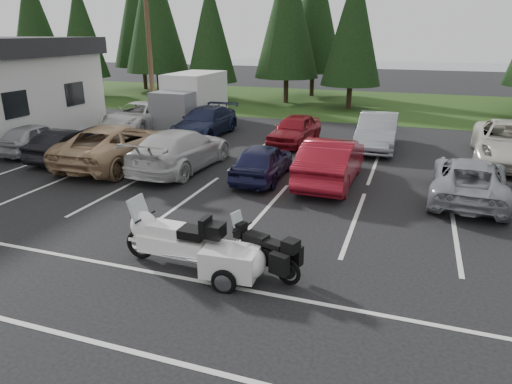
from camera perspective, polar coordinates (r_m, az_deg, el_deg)
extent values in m
plane|color=black|center=(13.30, -2.19, -3.52)|extent=(120.00, 120.00, 0.00)
cube|color=#243B12|center=(36.05, 12.02, 10.74)|extent=(80.00, 16.00, 0.01)
cube|color=slate|center=(66.60, 19.28, 13.91)|extent=(70.00, 50.00, 0.02)
cylinder|color=#473321|center=(27.53, -13.23, 17.51)|extent=(0.26, 0.26, 9.00)
cube|color=silver|center=(15.05, 0.57, -0.71)|extent=(32.00, 16.00, 0.01)
cylinder|color=#332316|center=(47.12, -25.20, 12.85)|extent=(0.36, 0.36, 2.50)
cone|color=black|center=(46.97, -26.11, 18.87)|extent=(4.58, 4.58, 8.84)
cylinder|color=#332316|center=(42.21, -20.35, 12.67)|extent=(0.36, 0.36, 2.16)
cone|color=black|center=(42.01, -21.07, 18.50)|extent=(3.96, 3.96, 7.65)
cylinder|color=#332316|center=(40.05, -12.05, 13.57)|extent=(0.36, 0.36, 2.78)
cone|color=black|center=(39.91, -12.65, 21.54)|extent=(5.10, 5.10, 9.86)
cylinder|color=#332316|center=(36.30, -5.50, 12.80)|extent=(0.36, 0.36, 2.11)
cone|color=black|center=(36.06, -5.73, 19.48)|extent=(3.87, 3.87, 7.48)
cylinder|color=#332316|center=(35.79, 3.77, 13.16)|extent=(0.36, 0.36, 2.62)
cone|color=black|center=(35.61, 3.97, 21.56)|extent=(4.80, 4.80, 9.27)
cylinder|color=#332316|center=(33.54, 11.59, 12.09)|extent=(0.36, 0.36, 2.26)
cone|color=black|center=(33.30, 12.14, 19.80)|extent=(4.14, 4.14, 7.99)
cylinder|color=#332316|center=(45.70, -13.74, 14.19)|extent=(0.36, 0.36, 2.88)
cone|color=black|center=(45.59, -14.36, 21.40)|extent=(5.28, 5.28, 10.20)
cylinder|color=#332316|center=(39.99, 7.02, 13.79)|extent=(0.36, 0.36, 2.71)
cone|color=black|center=(39.84, 7.37, 21.57)|extent=(4.97, 4.97, 9.61)
imported|color=#B0AFB4|center=(22.98, -25.87, 6.16)|extent=(1.88, 4.05, 1.34)
imported|color=black|center=(20.97, -22.18, 5.53)|extent=(1.47, 4.05, 1.33)
imported|color=tan|center=(19.57, -16.88, 5.73)|extent=(2.93, 6.05, 1.66)
imported|color=silver|center=(18.26, -9.35, 5.26)|extent=(2.44, 5.57, 1.59)
imported|color=#17183A|center=(16.79, 0.84, 3.85)|extent=(1.72, 4.01, 1.35)
imported|color=maroon|center=(16.56, 9.38, 3.87)|extent=(1.78, 4.98, 1.63)
imported|color=gray|center=(16.26, 25.13, 1.47)|extent=(2.61, 5.05, 1.36)
imported|color=silver|center=(26.64, -14.37, 9.21)|extent=(2.57, 5.35, 1.47)
imported|color=#161B37|center=(24.13, -6.38, 8.69)|extent=(2.09, 5.10, 1.48)
imported|color=maroon|center=(22.31, 4.88, 7.78)|extent=(2.09, 4.30, 1.41)
imported|color=gray|center=(22.07, 14.94, 7.33)|extent=(1.79, 4.91, 1.61)
imported|color=beige|center=(21.75, 29.18, 5.41)|extent=(3.19, 6.17, 1.66)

